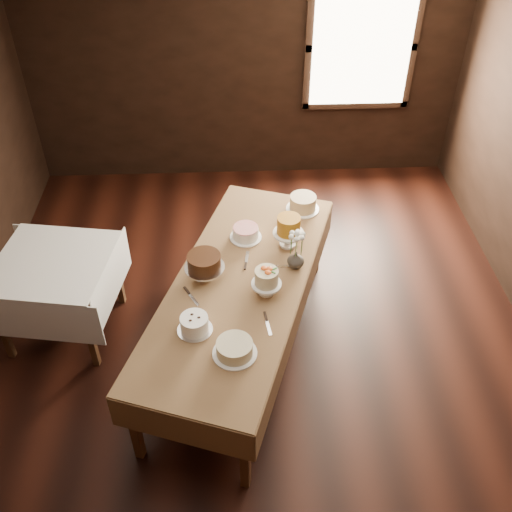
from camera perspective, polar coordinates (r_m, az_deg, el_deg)
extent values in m
cube|color=black|center=(5.30, 0.10, -9.25)|extent=(5.00, 6.00, 0.01)
cube|color=beige|center=(3.65, 0.15, 20.49)|extent=(5.00, 6.00, 0.01)
cube|color=black|center=(6.95, -1.11, 18.08)|extent=(5.00, 0.02, 2.80)
cube|color=#FFEABF|center=(6.98, 10.27, 19.33)|extent=(1.10, 0.05, 1.30)
cube|color=#402818|center=(4.48, -11.75, -15.97)|extent=(0.08, 0.08, 0.74)
cube|color=#402818|center=(6.01, -1.83, 2.78)|extent=(0.08, 0.08, 0.74)
cube|color=#402818|center=(4.27, -1.05, -18.93)|extent=(0.08, 0.08, 0.74)
cube|color=#402818|center=(5.86, 6.00, 1.36)|extent=(0.08, 0.08, 0.74)
cube|color=#402818|center=(4.76, -1.60, -2.81)|extent=(1.75, 2.75, 0.04)
cube|color=#936C47|center=(4.74, -1.60, -2.58)|extent=(1.82, 2.83, 0.01)
cube|color=#402818|center=(5.44, -23.60, -6.28)|extent=(0.06, 0.06, 0.76)
cube|color=#402818|center=(5.92, -20.53, -0.92)|extent=(0.06, 0.06, 0.76)
cube|color=#402818|center=(5.12, -15.92, -7.33)|extent=(0.06, 0.06, 0.76)
cube|color=#402818|center=(5.63, -13.40, -1.56)|extent=(0.06, 0.06, 0.76)
cube|color=#402818|center=(5.25, -19.29, -0.77)|extent=(1.01, 1.01, 0.04)
cube|color=white|center=(5.23, -19.35, -0.55)|extent=(1.10, 1.10, 0.01)
cylinder|color=white|center=(5.52, 4.55, 4.59)|extent=(0.31, 0.31, 0.01)
cylinder|color=beige|center=(5.48, 4.59, 5.21)|extent=(0.34, 0.34, 0.13)
cylinder|color=white|center=(5.17, -1.01, 1.84)|extent=(0.28, 0.28, 0.01)
cylinder|color=white|center=(5.13, -1.02, 2.30)|extent=(0.29, 0.29, 0.09)
cylinder|color=white|center=(5.05, 3.15, 1.75)|extent=(0.27, 0.27, 0.15)
cylinder|color=#C47D1C|center=(4.96, 3.21, 3.13)|extent=(0.21, 0.21, 0.16)
cylinder|color=silver|center=(4.76, -5.01, -1.51)|extent=(0.33, 0.33, 0.12)
cylinder|color=#391C0B|center=(4.68, -5.09, -0.42)|extent=(0.36, 0.36, 0.12)
cylinder|color=white|center=(4.60, 1.02, -3.10)|extent=(0.24, 0.24, 0.12)
cylinder|color=beige|center=(4.52, 1.03, -1.96)|extent=(0.22, 0.22, 0.13)
cylinder|color=silver|center=(4.38, -5.97, -7.18)|extent=(0.26, 0.26, 0.01)
cylinder|color=white|center=(4.34, -6.03, -6.58)|extent=(0.27, 0.27, 0.12)
cylinder|color=white|center=(4.22, -2.08, -9.46)|extent=(0.32, 0.32, 0.01)
cylinder|color=beige|center=(4.17, -2.10, -8.96)|extent=(0.31, 0.31, 0.10)
cube|color=silver|center=(4.38, 1.24, -7.02)|extent=(0.06, 0.24, 0.01)
cube|color=silver|center=(4.96, -0.88, -0.08)|extent=(0.06, 0.24, 0.01)
cube|color=silver|center=(4.88, 2.95, -1.00)|extent=(0.24, 0.03, 0.01)
cube|color=silver|center=(4.61, -6.09, -4.25)|extent=(0.14, 0.22, 0.01)
imported|color=#2D2823|center=(4.84, 3.89, -0.36)|extent=(0.19, 0.19, 0.15)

